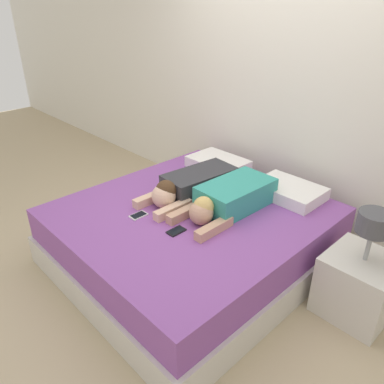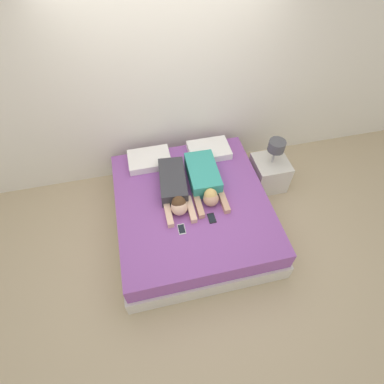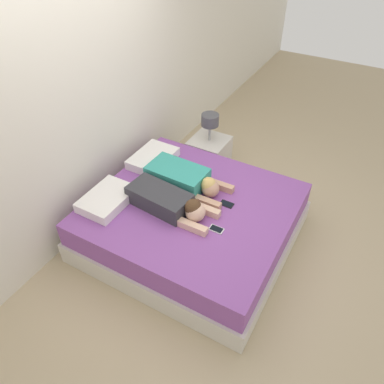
{
  "view_description": "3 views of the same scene",
  "coord_description": "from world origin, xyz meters",
  "views": [
    {
      "loc": [
        1.85,
        -1.77,
        1.98
      ],
      "look_at": [
        0.0,
        0.0,
        0.65
      ],
      "focal_mm": 35.0,
      "sensor_mm": 36.0,
      "label": 1
    },
    {
      "loc": [
        -0.48,
        -2.1,
        3.32
      ],
      "look_at": [
        0.0,
        0.0,
        0.65
      ],
      "focal_mm": 28.0,
      "sensor_mm": 36.0,
      "label": 2
    },
    {
      "loc": [
        -2.41,
        -1.36,
        2.98
      ],
      "look_at": [
        0.0,
        0.0,
        0.65
      ],
      "focal_mm": 35.0,
      "sensor_mm": 36.0,
      "label": 3
    }
  ],
  "objects": [
    {
      "name": "cell_phone_left",
      "position": [
        -0.2,
        -0.37,
        0.51
      ],
      "size": [
        0.08,
        0.13,
        0.01
      ],
      "color": "silver",
      "rests_on": "bed"
    },
    {
      "name": "nightstand",
      "position": [
        1.2,
        0.43,
        0.26
      ],
      "size": [
        0.46,
        0.46,
        0.8
      ],
      "color": "beige",
      "rests_on": "ground_plane"
    },
    {
      "name": "wall_back",
      "position": [
        0.0,
        1.14,
        1.3
      ],
      "size": [
        12.0,
        0.06,
        2.6
      ],
      "color": "silver",
      "rests_on": "ground_plane"
    },
    {
      "name": "ground_plane",
      "position": [
        0.0,
        0.0,
        0.0
      ],
      "size": [
        12.0,
        12.0,
        0.0
      ],
      "primitive_type": "plane",
      "color": "tan"
    },
    {
      "name": "person_left",
      "position": [
        -0.18,
        0.14,
        0.59
      ],
      "size": [
        0.36,
        0.92,
        0.22
      ],
      "color": "#333338",
      "rests_on": "bed"
    },
    {
      "name": "person_right",
      "position": [
        0.2,
        0.2,
        0.6
      ],
      "size": [
        0.37,
        0.88,
        0.21
      ],
      "color": "teal",
      "rests_on": "bed"
    },
    {
      "name": "pillow_head_left",
      "position": [
        -0.4,
        0.73,
        0.55
      ],
      "size": [
        0.54,
        0.39,
        0.1
      ],
      "color": "white",
      "rests_on": "bed"
    },
    {
      "name": "cell_phone_right",
      "position": [
        0.16,
        -0.31,
        0.51
      ],
      "size": [
        0.08,
        0.13,
        0.01
      ],
      "color": "black",
      "rests_on": "bed"
    },
    {
      "name": "pillow_head_right",
      "position": [
        0.4,
        0.73,
        0.55
      ],
      "size": [
        0.54,
        0.39,
        0.1
      ],
      "color": "white",
      "rests_on": "bed"
    },
    {
      "name": "bed",
      "position": [
        0.0,
        0.0,
        0.25
      ],
      "size": [
        1.85,
        1.97,
        0.5
      ],
      "color": "beige",
      "rests_on": "ground_plane"
    }
  ]
}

